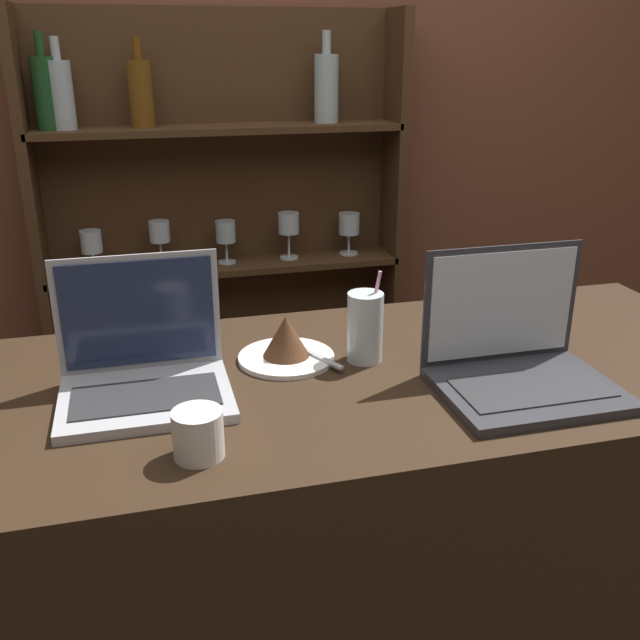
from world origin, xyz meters
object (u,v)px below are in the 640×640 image
object	(u,v)px
laptop_near	(143,366)
water_glass	(365,327)
cake_plate	(286,344)
coffee_cup	(198,434)
laptop_far	(518,358)

from	to	relation	value
laptop_near	water_glass	bearing A→B (deg)	5.09
cake_plate	coffee_cup	distance (m)	0.37
laptop_far	cake_plate	distance (m)	0.44
laptop_far	cake_plate	xyz separation A→B (m)	(-0.39, 0.22, -0.02)
laptop_far	laptop_near	bearing A→B (deg)	168.19
cake_plate	coffee_cup	world-z (taller)	cake_plate
laptop_far	coffee_cup	world-z (taller)	laptop_far
laptop_near	water_glass	distance (m)	0.43
laptop_far	cake_plate	bearing A→B (deg)	151.00
laptop_near	laptop_far	world-z (taller)	laptop_far
water_glass	coffee_cup	distance (m)	0.45
laptop_far	coffee_cup	xyz separation A→B (m)	(-0.59, -0.10, -0.01)
laptop_far	water_glass	bearing A→B (deg)	143.25
coffee_cup	laptop_near	bearing A→B (deg)	107.00
laptop_near	cake_plate	xyz separation A→B (m)	(0.28, 0.08, -0.02)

